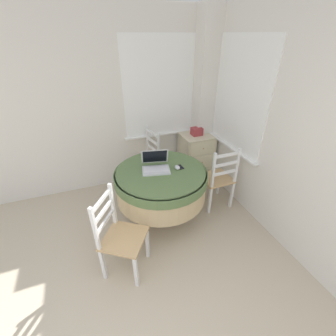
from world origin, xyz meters
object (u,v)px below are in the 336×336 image
Objects in this scene: cell_phone at (180,167)px; corner_cabinet at (196,156)px; dining_chair_near_right_window at (218,179)px; computer_mouse at (177,167)px; dining_chair_camera_near at (120,236)px; laptop at (156,165)px; round_dining_table at (161,182)px; storage_box at (197,131)px; dining_chair_near_back_window at (146,161)px.

cell_phone is 1.14m from corner_cabinet.
cell_phone is 0.12× the size of dining_chair_near_right_window.
dining_chair_camera_near is (-0.83, -0.53, -0.33)m from computer_mouse.
laptop reaches higher than dining_chair_near_right_window.
cell_phone reaches higher than round_dining_table.
storage_box reaches higher than computer_mouse.
laptop is 0.41× the size of dining_chair_near_back_window.
laptop is 1.21m from storage_box.
dining_chair_camera_near is 1.22× the size of corner_cabinet.
round_dining_table is 1.24m from storage_box.
cell_phone is 0.12× the size of dining_chair_camera_near.
computer_mouse is at bearing -177.47° from dining_chair_near_right_window.
laptop is (-0.04, 0.06, 0.22)m from round_dining_table.
dining_chair_near_back_window reaches higher than cell_phone.
dining_chair_near_right_window is (0.79, -0.85, 0.00)m from dining_chair_near_back_window.
laptop is 0.41× the size of dining_chair_camera_near.
round_dining_table is at bearing 41.64° from dining_chair_camera_near.
dining_chair_near_right_window reaches higher than computer_mouse.
dining_chair_near_right_window is (0.63, 0.03, -0.33)m from computer_mouse.
corner_cabinet is (0.71, 0.87, -0.39)m from computer_mouse.
cell_phone is (0.25, -0.01, 0.18)m from round_dining_table.
dining_chair_camera_near is at bearing -137.82° from storage_box.
laptop reaches higher than corner_cabinet.
round_dining_table is 1.21× the size of dining_chair_near_right_window.
laptop is at bearing 46.76° from dining_chair_camera_near.
corner_cabinet is at bearing 51.87° from cell_phone.
computer_mouse reaches higher than corner_cabinet.
laptop is 2.33× the size of storage_box.
dining_chair_near_back_window is 5.68× the size of storage_box.
storage_box is (0.06, 0.83, 0.39)m from dining_chair_near_right_window.
computer_mouse is at bearing -129.36° from corner_cabinet.
storage_box reaches higher than cell_phone.
dining_chair_near_back_window is (-0.21, 0.85, -0.32)m from cell_phone.
computer_mouse is at bearing -128.97° from storage_box.
dining_chair_camera_near is at bearing -138.36° from round_dining_table.
corner_cabinet is (1.54, 1.39, -0.06)m from dining_chair_camera_near.
computer_mouse is 0.09× the size of dining_chair_near_right_window.
computer_mouse is 1.04m from dining_chair_camera_near.
storage_box reaches higher than corner_cabinet.
dining_chair_near_back_window is at bearing 64.35° from dining_chair_camera_near.
laptop is 0.95m from dining_chair_near_right_window.
storage_box is (-0.02, -0.01, 0.45)m from corner_cabinet.
computer_mouse is at bearing -9.73° from round_dining_table.
cell_phone is at bearing -2.19° from round_dining_table.
round_dining_table is 2.94× the size of laptop.
cell_phone is at bearing -128.13° from corner_cabinet.
dining_chair_near_right_window reaches higher than corner_cabinet.
round_dining_table is 1.25m from corner_cabinet.
laptop is 1.30m from corner_cabinet.
laptop reaches higher than dining_chair_camera_near.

